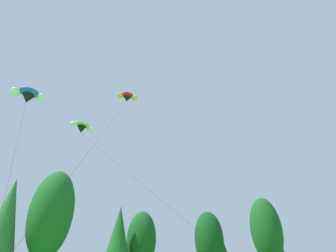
% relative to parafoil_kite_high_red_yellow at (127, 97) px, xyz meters
% --- Properties ---
extents(treeline_tree_e, '(4.62, 4.62, 13.74)m').
position_rel_parafoil_kite_high_red_yellow_xyz_m(treeline_tree_e, '(-11.93, 11.77, -15.50)').
color(treeline_tree_e, '#472D19').
rests_on(treeline_tree_e, ground_plane).
extents(treeline_tree_f, '(5.98, 5.98, 15.47)m').
position_rel_parafoil_kite_high_red_yellow_xyz_m(treeline_tree_f, '(-6.43, 11.16, -14.75)').
color(treeline_tree_f, '#472D19').
rests_on(treeline_tree_f, ground_plane).
extents(treeline_tree_g, '(4.13, 4.13, 11.50)m').
position_rel_parafoil_kite_high_red_yellow_xyz_m(treeline_tree_g, '(3.87, 12.48, -16.91)').
color(treeline_tree_g, '#472D19').
rests_on(treeline_tree_g, ground_plane).
extents(treeline_tree_h, '(4.83, 4.83, 11.23)m').
position_rel_parafoil_kite_high_red_yellow_xyz_m(treeline_tree_h, '(8.13, 13.70, -17.31)').
color(treeline_tree_h, '#472D19').
rests_on(treeline_tree_h, ground_plane).
extents(treeline_tree_i, '(4.88, 4.88, 11.40)m').
position_rel_parafoil_kite_high_red_yellow_xyz_m(treeline_tree_i, '(18.84, 9.85, -17.21)').
color(treeline_tree_i, '#472D19').
rests_on(treeline_tree_i, ground_plane).
extents(treeline_tree_j, '(3.89, 3.89, 10.43)m').
position_rel_parafoil_kite_high_red_yellow_xyz_m(treeline_tree_j, '(22.87, 12.79, -17.59)').
color(treeline_tree_j, '#472D19').
rests_on(treeline_tree_j, ground_plane).
extents(treeline_tree_k, '(5.97, 5.97, 15.46)m').
position_rel_parafoil_kite_high_red_yellow_xyz_m(treeline_tree_k, '(32.83, 10.61, -14.75)').
color(treeline_tree_k, '#472D19').
rests_on(treeline_tree_k, ground_plane).
extents(treeline_tree_l, '(4.20, 4.20, 11.84)m').
position_rel_parafoil_kite_high_red_yellow_xyz_m(treeline_tree_l, '(36.36, 12.47, -16.70)').
color(treeline_tree_l, '#472D19').
rests_on(treeline_tree_l, ground_plane).
extents(parafoil_kite_high_red_yellow, '(10.29, 18.48, 23.31)m').
position_rel_parafoil_kite_high_red_yellow_xyz_m(parafoil_kite_high_red_yellow, '(0.00, 0.00, 0.00)').
color(parafoil_kite_high_red_yellow, red).
extents(parafoil_kite_mid_lime_white, '(11.15, 18.15, 17.09)m').
position_rel_parafoil_kite_high_red_yellow_xyz_m(parafoil_kite_mid_lime_white, '(-5.35, 0.27, -6.14)').
color(parafoil_kite_mid_lime_white, '#93D633').
extents(parafoil_kite_far_blue_white, '(3.44, 9.44, 14.07)m').
position_rel_parafoil_kite_high_red_yellow_xyz_m(parafoil_kite_far_blue_white, '(-10.69, -8.96, -9.06)').
color(parafoil_kite_far_blue_white, blue).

